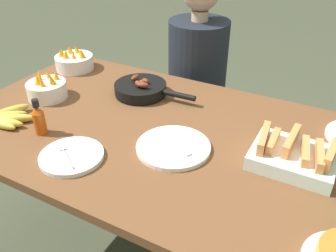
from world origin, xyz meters
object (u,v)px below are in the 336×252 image
skillet (142,89)px  fruit_bowl_citrus (74,61)px  melon_tray (294,156)px  empty_plate_far_left (173,147)px  banana_bunch (6,118)px  empty_plate_near_front (72,156)px  fruit_bowl_mango (47,88)px  hot_sauce_bottle (39,119)px  person_figure (196,105)px

skillet → fruit_bowl_citrus: (-0.46, 0.08, 0.01)m
melon_tray → empty_plate_far_left: melon_tray is taller
melon_tray → fruit_bowl_citrus: 1.20m
melon_tray → fruit_bowl_citrus: bearing=166.6°
empty_plate_far_left → banana_bunch: bearing=-167.0°
banana_bunch → empty_plate_near_front: (0.38, -0.06, -0.01)m
skillet → banana_bunch: bearing=-129.4°
empty_plate_near_front → fruit_bowl_mango: size_ratio=1.27×
empty_plate_far_left → hot_sauce_bottle: 0.51m
banana_bunch → empty_plate_far_left: banana_bunch is taller
empty_plate_near_front → person_figure: (0.03, 0.97, -0.26)m
fruit_bowl_mango → hot_sauce_bottle: (0.19, -0.23, 0.02)m
fruit_bowl_mango → person_figure: person_figure is taller
banana_bunch → empty_plate_far_left: (0.66, 0.15, -0.01)m
empty_plate_far_left → melon_tray: bearing=16.0°
fruit_bowl_citrus → fruit_bowl_mango: bearing=-70.1°
empty_plate_far_left → fruit_bowl_mango: 0.68m
fruit_bowl_citrus → person_figure: (0.53, 0.37, -0.30)m
melon_tray → hot_sauce_bottle: hot_sauce_bottle is taller
melon_tray → empty_plate_far_left: 0.40m
melon_tray → skillet: (-0.71, 0.19, -0.01)m
melon_tray → fruit_bowl_citrus: (-1.17, 0.28, 0.01)m
empty_plate_near_front → hot_sauce_bottle: size_ratio=1.53×
empty_plate_near_front → skillet: bearing=94.4°
melon_tray → fruit_bowl_mango: 1.06m
banana_bunch → fruit_bowl_mango: size_ratio=1.10×
skillet → fruit_bowl_mango: fruit_bowl_mango is taller
banana_bunch → hot_sauce_bottle: bearing=2.6°
fruit_bowl_mango → hot_sauce_bottle: hot_sauce_bottle is taller
banana_bunch → empty_plate_near_front: size_ratio=0.87×
empty_plate_far_left → fruit_bowl_citrus: bearing=153.6°
hot_sauce_bottle → person_figure: 0.99m
skillet → fruit_bowl_citrus: 0.47m
fruit_bowl_mango → hot_sauce_bottle: size_ratio=1.21×
skillet → fruit_bowl_mango: bearing=-150.7°
hot_sauce_bottle → person_figure: (0.23, 0.91, -0.32)m
banana_bunch → empty_plate_far_left: bearing=13.0°
banana_bunch → person_figure: (0.41, 0.92, -0.27)m
skillet → person_figure: (0.07, 0.46, -0.28)m
empty_plate_near_front → fruit_bowl_mango: (-0.39, 0.30, 0.03)m
empty_plate_far_left → fruit_bowl_mango: fruit_bowl_mango is taller
skillet → empty_plate_far_left: 0.44m
empty_plate_near_front → fruit_bowl_mango: bearing=142.8°
melon_tray → hot_sauce_bottle: size_ratio=1.87×
skillet → fruit_bowl_mango: 0.41m
melon_tray → hot_sauce_bottle: 0.91m
fruit_bowl_citrus → banana_bunch: bearing=-77.8°
skillet → melon_tray: bearing=-17.7°
empty_plate_near_front → fruit_bowl_citrus: (-0.50, 0.60, 0.03)m
melon_tray → fruit_bowl_mango: bearing=-178.7°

